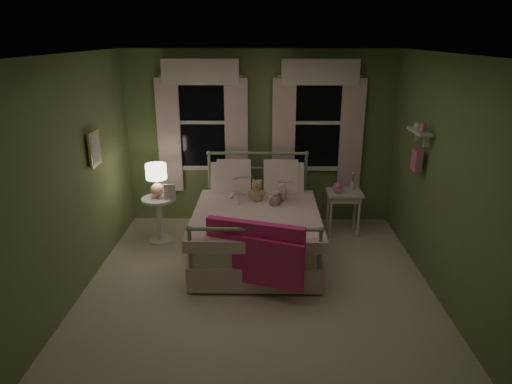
{
  "coord_description": "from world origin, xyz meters",
  "views": [
    {
      "loc": [
        0.06,
        -4.63,
        2.78
      ],
      "look_at": [
        -0.03,
        0.51,
        1.0
      ],
      "focal_mm": 32.0,
      "sensor_mm": 36.0,
      "label": 1
    }
  ],
  "objects_px": {
    "child_right": "(278,177)",
    "nightstand_left": "(159,213)",
    "bed": "(256,228)",
    "nightstand_right": "(344,198)",
    "teddy_bear": "(257,192)",
    "table_lamp": "(157,177)",
    "child_left": "(236,179)"
  },
  "relations": [
    {
      "from": "teddy_bear",
      "to": "nightstand_right",
      "type": "xyz_separation_m",
      "value": [
        1.25,
        0.45,
        -0.24
      ]
    },
    {
      "from": "bed",
      "to": "teddy_bear",
      "type": "height_order",
      "value": "bed"
    },
    {
      "from": "bed",
      "to": "child_left",
      "type": "distance_m",
      "value": 0.74
    },
    {
      "from": "bed",
      "to": "nightstand_right",
      "type": "relative_size",
      "value": 3.18
    },
    {
      "from": "child_left",
      "to": "teddy_bear",
      "type": "relative_size",
      "value": 2.17
    },
    {
      "from": "child_right",
      "to": "nightstand_right",
      "type": "relative_size",
      "value": 1.21
    },
    {
      "from": "bed",
      "to": "teddy_bear",
      "type": "xyz_separation_m",
      "value": [
        0.0,
        0.26,
        0.41
      ]
    },
    {
      "from": "nightstand_right",
      "to": "table_lamp",
      "type": "bearing_deg",
      "value": -172.99
    },
    {
      "from": "bed",
      "to": "nightstand_right",
      "type": "height_order",
      "value": "bed"
    },
    {
      "from": "child_right",
      "to": "table_lamp",
      "type": "distance_m",
      "value": 1.64
    },
    {
      "from": "teddy_bear",
      "to": "bed",
      "type": "bearing_deg",
      "value": -90.0
    },
    {
      "from": "child_right",
      "to": "nightstand_left",
      "type": "height_order",
      "value": "child_right"
    },
    {
      "from": "child_left",
      "to": "nightstand_left",
      "type": "relative_size",
      "value": 1.08
    },
    {
      "from": "teddy_bear",
      "to": "nightstand_left",
      "type": "height_order",
      "value": "teddy_bear"
    },
    {
      "from": "nightstand_left",
      "to": "nightstand_right",
      "type": "bearing_deg",
      "value": 7.01
    },
    {
      "from": "nightstand_right",
      "to": "teddy_bear",
      "type": "bearing_deg",
      "value": -160.13
    },
    {
      "from": "bed",
      "to": "nightstand_right",
      "type": "distance_m",
      "value": 1.45
    },
    {
      "from": "nightstand_right",
      "to": "nightstand_left",
      "type": "bearing_deg",
      "value": -172.99
    },
    {
      "from": "child_right",
      "to": "teddy_bear",
      "type": "height_order",
      "value": "child_right"
    },
    {
      "from": "child_right",
      "to": "nightstand_right",
      "type": "distance_m",
      "value": 1.09
    },
    {
      "from": "bed",
      "to": "teddy_bear",
      "type": "relative_size",
      "value": 6.3
    },
    {
      "from": "teddy_bear",
      "to": "nightstand_right",
      "type": "distance_m",
      "value": 1.35
    },
    {
      "from": "child_left",
      "to": "nightstand_right",
      "type": "height_order",
      "value": "child_left"
    },
    {
      "from": "child_right",
      "to": "table_lamp",
      "type": "relative_size",
      "value": 1.69
    },
    {
      "from": "teddy_bear",
      "to": "nightstand_left",
      "type": "bearing_deg",
      "value": 174.52
    },
    {
      "from": "bed",
      "to": "teddy_bear",
      "type": "bearing_deg",
      "value": 90.0
    },
    {
      "from": "child_left",
      "to": "child_right",
      "type": "bearing_deg",
      "value": 171.96
    },
    {
      "from": "bed",
      "to": "child_right",
      "type": "distance_m",
      "value": 0.76
    },
    {
      "from": "child_right",
      "to": "nightstand_left",
      "type": "xyz_separation_m",
      "value": [
        -1.64,
        -0.03,
        -0.54
      ]
    },
    {
      "from": "child_left",
      "to": "table_lamp",
      "type": "height_order",
      "value": "child_left"
    },
    {
      "from": "bed",
      "to": "nightstand_left",
      "type": "xyz_separation_m",
      "value": [
        -1.36,
        0.39,
        0.03
      ]
    },
    {
      "from": "nightstand_left",
      "to": "table_lamp",
      "type": "xyz_separation_m",
      "value": [
        0.0,
        -0.0,
        0.54
      ]
    }
  ]
}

